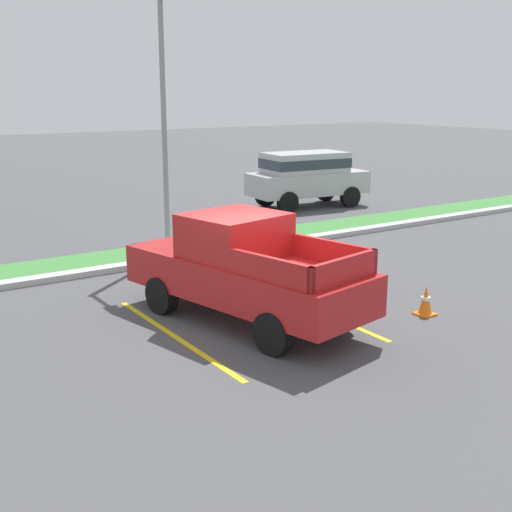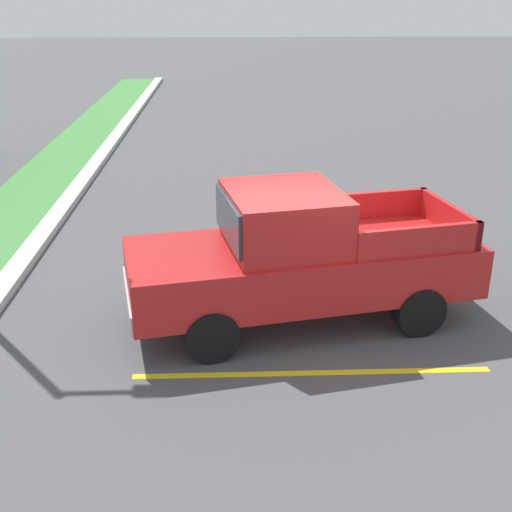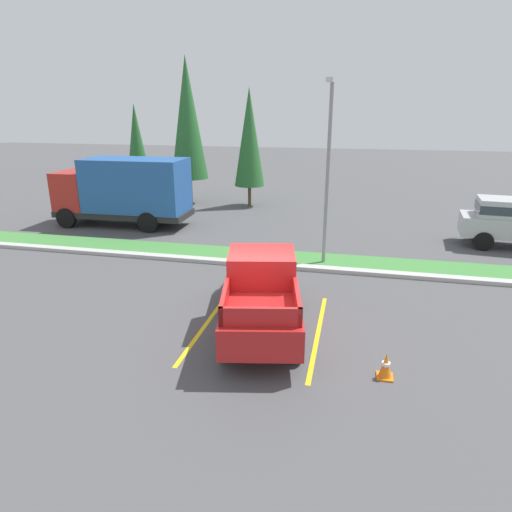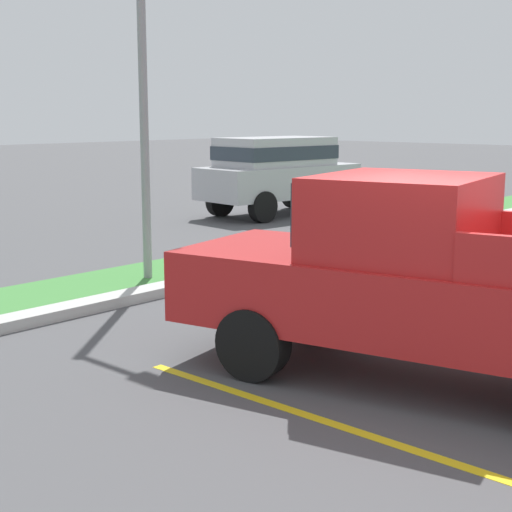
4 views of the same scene
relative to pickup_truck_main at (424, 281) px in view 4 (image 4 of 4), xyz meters
The scene contains 8 objects.
ground_plane 1.05m from the pickup_truck_main, 109.76° to the right, with size 120.00×120.00×0.00m, color #4C4C4F.
parking_line_near 1.86m from the pickup_truck_main, behind, with size 0.12×4.80×0.01m, color yellow.
parking_line_far 1.87m from the pickup_truck_main, ahead, with size 0.12×4.80×0.01m, color yellow.
curb_strip 4.98m from the pickup_truck_main, 90.46° to the left, with size 56.00×0.40×0.15m, color #B2B2AD.
grass_median 6.07m from the pickup_truck_main, 90.38° to the left, with size 56.00×1.80×0.06m, color #42843D.
pickup_truck_main is the anchor object (origin of this frame).
suv_distant 13.31m from the pickup_truck_main, 46.80° to the left, with size 4.76×2.31×2.10m.
street_light 6.45m from the pickup_truck_main, 77.64° to the left, with size 0.24×1.49×6.75m.
Camera 4 is at (-6.72, -3.71, 2.70)m, focal length 53.94 mm.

